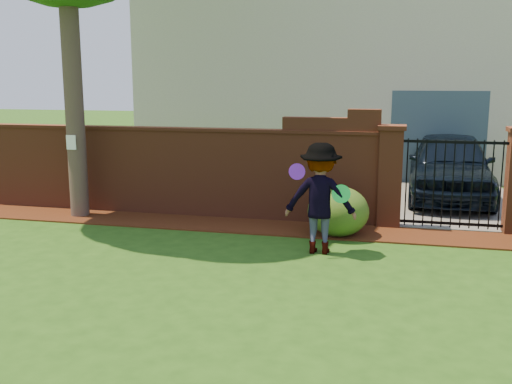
% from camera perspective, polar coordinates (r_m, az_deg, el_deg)
% --- Properties ---
extents(ground, '(80.00, 80.00, 0.01)m').
position_cam_1_polar(ground, '(7.91, -5.98, -9.24)').
color(ground, '#234C13').
rests_on(ground, ground).
extents(mulch_bed, '(11.10, 1.08, 0.03)m').
position_cam_1_polar(mulch_bed, '(11.23, -4.86, -3.05)').
color(mulch_bed, '#3A180A').
rests_on(mulch_bed, ground).
extents(brick_wall, '(8.70, 0.31, 2.16)m').
position_cam_1_polar(brick_wall, '(12.03, -8.74, 2.22)').
color(brick_wall, brown).
rests_on(brick_wall, ground).
extents(pillar_left, '(0.50, 0.50, 1.88)m').
position_cam_1_polar(pillar_left, '(11.13, 12.78, 1.54)').
color(pillar_left, brown).
rests_on(pillar_left, ground).
extents(iron_gate, '(1.78, 0.03, 1.60)m').
position_cam_1_polar(iron_gate, '(11.19, 18.39, 0.77)').
color(iron_gate, black).
rests_on(iron_gate, ground).
extents(driveway, '(3.20, 8.00, 0.01)m').
position_cam_1_polar(driveway, '(15.26, 17.04, 0.18)').
color(driveway, slate).
rests_on(driveway, ground).
extents(house, '(12.40, 6.40, 6.30)m').
position_cam_1_polar(house, '(19.05, 9.22, 12.09)').
color(house, beige).
rests_on(house, ground).
extents(car, '(1.91, 4.51, 1.52)m').
position_cam_1_polar(car, '(13.92, 18.20, 2.28)').
color(car, black).
rests_on(car, ground).
extents(paper_notice, '(0.20, 0.01, 0.28)m').
position_cam_1_polar(paper_notice, '(11.96, -17.35, 4.58)').
color(paper_notice, white).
rests_on(paper_notice, tree).
extents(shrub_left, '(1.07, 1.07, 0.87)m').
position_cam_1_polar(shrub_left, '(10.40, 7.90, -1.85)').
color(shrub_left, '#295319').
rests_on(shrub_left, ground).
extents(man, '(1.13, 0.65, 1.74)m').
position_cam_1_polar(man, '(9.26, 6.14, -0.65)').
color(man, gray).
rests_on(man, ground).
extents(frisbee_purple, '(0.26, 0.16, 0.25)m').
position_cam_1_polar(frisbee_purple, '(9.00, 3.96, 1.97)').
color(frisbee_purple, purple).
rests_on(frisbee_purple, man).
extents(frisbee_green, '(0.29, 0.10, 0.29)m').
position_cam_1_polar(frisbee_green, '(9.11, 8.19, -0.17)').
color(frisbee_green, '#1CD24E').
rests_on(frisbee_green, man).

